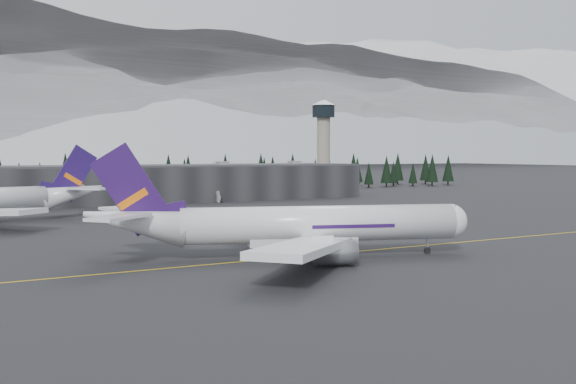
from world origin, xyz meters
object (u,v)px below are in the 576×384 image
jet_main (287,225)px  gse_vehicle_a (20,212)px  gse_vehicle_b (219,201)px  control_tower (324,136)px  terminal (141,183)px

jet_main → gse_vehicle_a: 103.41m
gse_vehicle_b → gse_vehicle_a: bearing=-81.2°
control_tower → gse_vehicle_b: control_tower is taller
terminal → jet_main: jet_main is taller
control_tower → jet_main: (-87.07, -129.70, -18.23)m
terminal → gse_vehicle_a: size_ratio=31.40×
gse_vehicle_a → gse_vehicle_b: size_ratio=1.26×
gse_vehicle_b → control_tower: bearing=109.6°
jet_main → gse_vehicle_b: 114.83m
terminal → control_tower: (75.00, 3.00, 17.11)m
control_tower → gse_vehicle_a: control_tower is taller
terminal → control_tower: bearing=2.3°
jet_main → gse_vehicle_a: (-29.47, 99.02, -4.47)m
terminal → gse_vehicle_b: (21.45, -16.96, -5.61)m
terminal → jet_main: size_ratio=2.63×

